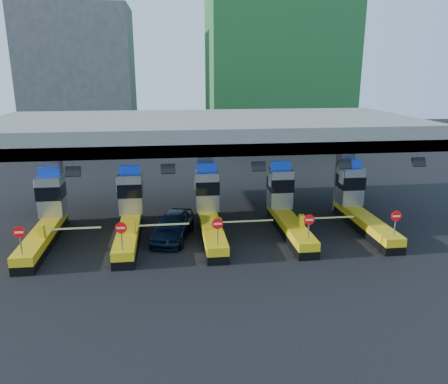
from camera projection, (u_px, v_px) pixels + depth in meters
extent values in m
plane|color=black|center=(210.00, 232.00, 28.04)|extent=(120.00, 120.00, 0.00)
cube|color=slate|center=(205.00, 129.00, 29.21)|extent=(28.00, 12.00, 1.50)
cube|color=#4C4C49|center=(213.00, 150.00, 23.87)|extent=(28.00, 0.60, 0.70)
cube|color=slate|center=(55.00, 184.00, 28.96)|extent=(1.00, 1.00, 5.50)
cube|color=slate|center=(205.00, 180.00, 30.16)|extent=(1.00, 1.00, 5.50)
cube|color=slate|center=(344.00, 175.00, 31.36)|extent=(1.00, 1.00, 5.50)
cylinder|color=slate|center=(73.00, 164.00, 23.13)|extent=(0.06, 0.06, 0.50)
cube|color=black|center=(73.00, 171.00, 23.04)|extent=(0.80, 0.38, 0.54)
cylinder|color=slate|center=(168.00, 162.00, 23.74)|extent=(0.06, 0.06, 0.50)
cube|color=black|center=(168.00, 169.00, 23.64)|extent=(0.80, 0.38, 0.54)
cylinder|color=slate|center=(258.00, 159.00, 24.34)|extent=(0.06, 0.06, 0.50)
cube|color=black|center=(259.00, 166.00, 24.24)|extent=(0.80, 0.38, 0.54)
cylinder|color=slate|center=(344.00, 157.00, 24.94)|extent=(0.06, 0.06, 0.50)
cube|color=black|center=(345.00, 164.00, 24.84)|extent=(0.80, 0.38, 0.54)
cylinder|color=slate|center=(418.00, 155.00, 25.48)|extent=(0.06, 0.06, 0.50)
cube|color=black|center=(419.00, 162.00, 25.38)|extent=(0.80, 0.38, 0.54)
cube|color=black|center=(43.00, 242.00, 25.82)|extent=(1.20, 8.00, 0.50)
cube|color=#E5B70C|center=(42.00, 234.00, 25.68)|extent=(1.20, 8.00, 0.50)
cube|color=#9EA3A8|center=(51.00, 196.00, 27.93)|extent=(1.50, 1.50, 2.60)
cube|color=black|center=(51.00, 191.00, 27.83)|extent=(1.56, 1.56, 0.90)
cube|color=#0C2DBF|center=(49.00, 172.00, 27.50)|extent=(1.30, 0.35, 0.55)
cube|color=white|center=(36.00, 187.00, 27.36)|extent=(0.06, 0.70, 0.90)
cylinder|color=slate|center=(21.00, 243.00, 22.00)|extent=(0.07, 0.07, 1.30)
cylinder|color=red|center=(19.00, 232.00, 21.81)|extent=(0.60, 0.04, 0.60)
cube|color=white|center=(19.00, 232.00, 21.78)|extent=(0.42, 0.02, 0.10)
cube|color=#E5B70C|center=(42.00, 232.00, 24.41)|extent=(0.30, 0.35, 0.70)
cube|color=white|center=(72.00, 229.00, 24.58)|extent=(3.20, 0.08, 0.08)
cube|color=black|center=(129.00, 238.00, 26.42)|extent=(1.20, 8.00, 0.50)
cube|color=#E5B70C|center=(129.00, 230.00, 26.28)|extent=(1.20, 8.00, 0.50)
cube|color=#9EA3A8|center=(131.00, 193.00, 28.53)|extent=(1.50, 1.50, 2.60)
cube|color=black|center=(131.00, 189.00, 28.43)|extent=(1.56, 1.56, 0.90)
cube|color=#0C2DBF|center=(129.00, 169.00, 28.10)|extent=(1.30, 0.35, 0.55)
cube|color=white|center=(117.00, 184.00, 27.96)|extent=(0.06, 0.70, 0.90)
cylinder|color=slate|center=(122.00, 239.00, 22.60)|extent=(0.07, 0.07, 1.30)
cylinder|color=red|center=(121.00, 228.00, 22.41)|extent=(0.60, 0.04, 0.60)
cube|color=white|center=(121.00, 228.00, 22.38)|extent=(0.42, 0.02, 0.10)
cube|color=#E5B70C|center=(132.00, 228.00, 25.01)|extent=(0.30, 0.35, 0.70)
cube|color=white|center=(161.00, 225.00, 25.19)|extent=(3.20, 0.08, 0.08)
cube|color=black|center=(211.00, 234.00, 27.02)|extent=(1.20, 8.00, 0.50)
cube|color=#E5B70C|center=(211.00, 227.00, 26.88)|extent=(1.20, 8.00, 0.50)
cube|color=#9EA3A8|center=(207.00, 190.00, 29.13)|extent=(1.50, 1.50, 2.60)
cube|color=black|center=(207.00, 186.00, 29.03)|extent=(1.56, 1.56, 0.90)
cube|color=#0C2DBF|center=(207.00, 167.00, 28.71)|extent=(1.30, 0.35, 0.55)
cube|color=white|center=(195.00, 182.00, 28.56)|extent=(0.06, 0.70, 0.90)
cylinder|color=slate|center=(218.00, 234.00, 23.20)|extent=(0.07, 0.07, 1.30)
cylinder|color=red|center=(218.00, 224.00, 23.01)|extent=(0.60, 0.04, 0.60)
cube|color=white|center=(218.00, 224.00, 22.98)|extent=(0.42, 0.02, 0.10)
cube|color=#E5B70C|center=(219.00, 224.00, 25.62)|extent=(0.30, 0.35, 0.70)
cube|color=white|center=(247.00, 221.00, 25.79)|extent=(3.20, 0.08, 0.08)
cube|color=black|center=(290.00, 231.00, 27.62)|extent=(1.20, 8.00, 0.50)
cube|color=#E5B70C|center=(290.00, 223.00, 27.48)|extent=(1.20, 8.00, 0.50)
cube|color=#9EA3A8|center=(280.00, 188.00, 29.74)|extent=(1.50, 1.50, 2.60)
cube|color=black|center=(280.00, 184.00, 29.64)|extent=(1.56, 1.56, 0.90)
cube|color=#0C2DBF|center=(281.00, 165.00, 29.31)|extent=(1.30, 0.35, 0.55)
cube|color=white|center=(270.00, 179.00, 29.16)|extent=(0.06, 0.70, 0.90)
cylinder|color=slate|center=(308.00, 230.00, 23.80)|extent=(0.07, 0.07, 1.30)
cylinder|color=red|center=(309.00, 220.00, 23.61)|extent=(0.60, 0.04, 0.60)
cube|color=white|center=(309.00, 220.00, 23.59)|extent=(0.42, 0.02, 0.10)
cube|color=#E5B70C|center=(301.00, 220.00, 26.22)|extent=(0.30, 0.35, 0.70)
cube|color=white|center=(328.00, 218.00, 26.39)|extent=(3.20, 0.08, 0.08)
cube|color=black|center=(365.00, 227.00, 28.22)|extent=(1.20, 8.00, 0.50)
cube|color=#E5B70C|center=(366.00, 220.00, 28.08)|extent=(1.20, 8.00, 0.50)
cube|color=#9EA3A8|center=(350.00, 186.00, 30.34)|extent=(1.50, 1.50, 2.60)
cube|color=black|center=(350.00, 182.00, 30.24)|extent=(1.56, 1.56, 0.90)
cube|color=#0C2DBF|center=(352.00, 163.00, 29.91)|extent=(1.30, 0.35, 0.55)
cube|color=white|center=(341.00, 177.00, 29.76)|extent=(0.06, 0.70, 0.90)
cylinder|color=slate|center=(395.00, 226.00, 24.40)|extent=(0.07, 0.07, 1.30)
cylinder|color=red|center=(396.00, 216.00, 24.21)|extent=(0.60, 0.04, 0.60)
cube|color=white|center=(397.00, 216.00, 24.19)|extent=(0.42, 0.02, 0.10)
cube|color=#E5B70C|center=(380.00, 217.00, 26.82)|extent=(0.30, 0.35, 0.70)
cube|color=white|center=(406.00, 214.00, 26.99)|extent=(3.20, 0.08, 0.08)
cube|color=#1E5926|center=(278.00, 38.00, 56.23)|extent=(18.00, 12.00, 28.00)
cube|color=#4C4C49|center=(80.00, 78.00, 58.29)|extent=(14.00, 10.00, 18.00)
imported|color=black|center=(173.00, 226.00, 26.80)|extent=(3.16, 5.26, 1.68)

